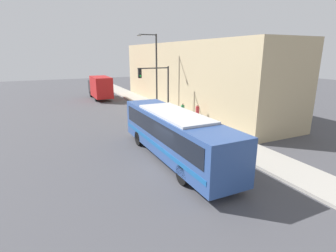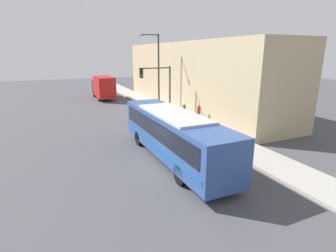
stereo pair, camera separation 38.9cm
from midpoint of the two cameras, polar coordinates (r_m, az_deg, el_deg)
name	(u,v)px [view 2 (the right image)]	position (r m, az deg, el deg)	size (l,w,h in m)	color
ground_plane	(170,168)	(15.46, 1.11, -9.14)	(120.00, 120.00, 0.00)	#47474C
sidewalk	(147,102)	(35.36, -4.17, 5.15)	(2.76, 70.00, 0.17)	#A8A399
building_facade	(192,75)	(32.94, 5.58, 10.93)	(6.00, 29.66, 7.67)	tan
city_bus	(173,133)	(16.06, 1.84, -1.43)	(2.57, 11.24, 3.04)	#2D4C8C
delivery_truck	(103,87)	(39.45, -13.64, 8.30)	(2.27, 7.04, 3.25)	#B21919
fire_hydrant	(197,125)	(22.22, 6.80, 0.14)	(0.28, 0.38, 0.85)	gold
traffic_light_pole	(159,83)	(26.31, -1.47, 9.43)	(3.28, 0.35, 5.04)	#2D2D2D
parking_meter	(173,109)	(26.16, 1.50, 3.64)	(0.14, 0.14, 1.30)	#2D2D2D
street_lamp	(157,67)	(29.53, -2.13, 12.68)	(2.28, 0.28, 8.28)	#2D2D2D
pedestrian_near_corner	(199,113)	(24.54, 7.13, 2.76)	(0.34, 0.34, 1.76)	#23283D
pedestrian_mid_block	(184,111)	(25.92, 3.96, 3.28)	(0.34, 0.34, 1.57)	#47382D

